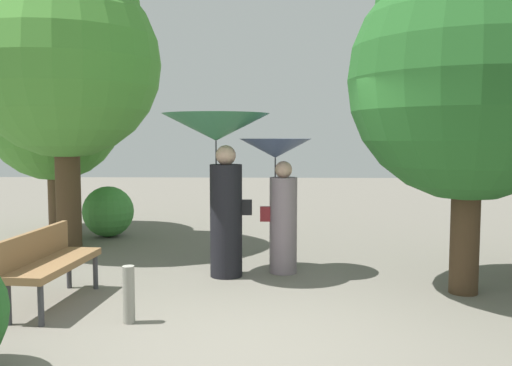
{
  "coord_description": "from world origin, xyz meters",
  "views": [
    {
      "loc": [
        0.24,
        -4.88,
        1.87
      ],
      "look_at": [
        0.0,
        2.82,
        1.21
      ],
      "focal_mm": 38.39,
      "sensor_mm": 36.0,
      "label": 1
    }
  ],
  "objects_px": {
    "tree_mid_left": "(53,103)",
    "path_marker_post": "(129,295)",
    "person_left": "(219,154)",
    "tree_mid_right": "(471,60)",
    "person_right": "(279,181)",
    "park_bench": "(48,260)",
    "tree_near_left": "(64,47)"
  },
  "relations": [
    {
      "from": "tree_near_left",
      "to": "tree_mid_left",
      "type": "height_order",
      "value": "tree_near_left"
    },
    {
      "from": "path_marker_post",
      "to": "person_right",
      "type": "bearing_deg",
      "value": 54.13
    },
    {
      "from": "path_marker_post",
      "to": "tree_near_left",
      "type": "bearing_deg",
      "value": 118.26
    },
    {
      "from": "person_right",
      "to": "tree_mid_right",
      "type": "height_order",
      "value": "tree_mid_right"
    },
    {
      "from": "park_bench",
      "to": "tree_near_left",
      "type": "xyz_separation_m",
      "value": [
        -0.96,
        3.16,
        2.83
      ]
    },
    {
      "from": "tree_near_left",
      "to": "path_marker_post",
      "type": "xyz_separation_m",
      "value": [
        2.0,
        -3.72,
        -3.05
      ]
    },
    {
      "from": "tree_near_left",
      "to": "path_marker_post",
      "type": "bearing_deg",
      "value": -61.74
    },
    {
      "from": "park_bench",
      "to": "person_right",
      "type": "bearing_deg",
      "value": -54.51
    },
    {
      "from": "tree_mid_right",
      "to": "path_marker_post",
      "type": "xyz_separation_m",
      "value": [
        -3.72,
        -1.18,
        -2.46
      ]
    },
    {
      "from": "park_bench",
      "to": "tree_near_left",
      "type": "distance_m",
      "value": 4.35
    },
    {
      "from": "tree_near_left",
      "to": "path_marker_post",
      "type": "distance_m",
      "value": 5.22
    },
    {
      "from": "tree_near_left",
      "to": "tree_mid_right",
      "type": "height_order",
      "value": "tree_near_left"
    },
    {
      "from": "tree_mid_left",
      "to": "person_left",
      "type": "bearing_deg",
      "value": -43.39
    },
    {
      "from": "tree_mid_right",
      "to": "path_marker_post",
      "type": "relative_size",
      "value": 7.46
    },
    {
      "from": "person_left",
      "to": "park_bench",
      "type": "relative_size",
      "value": 1.41
    },
    {
      "from": "person_right",
      "to": "tree_mid_right",
      "type": "distance_m",
      "value": 2.81
    },
    {
      "from": "park_bench",
      "to": "path_marker_post",
      "type": "height_order",
      "value": "park_bench"
    },
    {
      "from": "person_right",
      "to": "tree_mid_left",
      "type": "distance_m",
      "value": 5.5
    },
    {
      "from": "person_left",
      "to": "tree_mid_left",
      "type": "distance_m",
      "value": 4.96
    },
    {
      "from": "tree_mid_right",
      "to": "tree_mid_left",
      "type": "bearing_deg",
      "value": 148.19
    },
    {
      "from": "person_left",
      "to": "person_right",
      "type": "xyz_separation_m",
      "value": [
        0.79,
        0.22,
        -0.38
      ]
    },
    {
      "from": "tree_mid_left",
      "to": "tree_mid_right",
      "type": "relative_size",
      "value": 0.92
    },
    {
      "from": "person_left",
      "to": "park_bench",
      "type": "distance_m",
      "value": 2.48
    },
    {
      "from": "tree_near_left",
      "to": "tree_mid_right",
      "type": "xyz_separation_m",
      "value": [
        5.73,
        -2.55,
        -0.6
      ]
    },
    {
      "from": "person_right",
      "to": "tree_mid_left",
      "type": "relative_size",
      "value": 0.46
    },
    {
      "from": "park_bench",
      "to": "tree_mid_left",
      "type": "distance_m",
      "value": 5.39
    },
    {
      "from": "tree_mid_left",
      "to": "tree_mid_right",
      "type": "xyz_separation_m",
      "value": [
        6.55,
        -4.06,
        0.23
      ]
    },
    {
      "from": "tree_mid_left",
      "to": "tree_mid_right",
      "type": "bearing_deg",
      "value": -31.81
    },
    {
      "from": "tree_mid_left",
      "to": "path_marker_post",
      "type": "xyz_separation_m",
      "value": [
        2.82,
        -5.24,
        -2.22
      ]
    },
    {
      "from": "person_left",
      "to": "tree_mid_right",
      "type": "distance_m",
      "value": 3.27
    },
    {
      "from": "tree_near_left",
      "to": "tree_mid_left",
      "type": "bearing_deg",
      "value": 118.45
    },
    {
      "from": "tree_mid_left",
      "to": "park_bench",
      "type": "bearing_deg",
      "value": -69.14
    }
  ]
}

